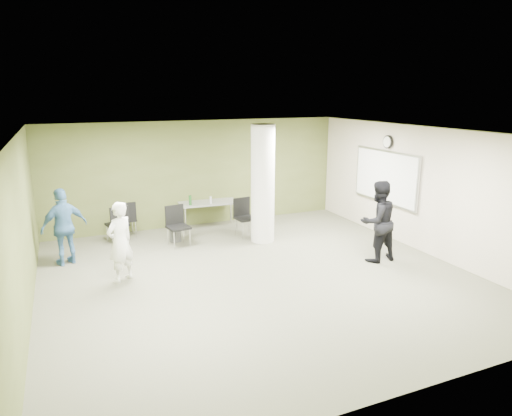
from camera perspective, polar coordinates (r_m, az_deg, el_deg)
name	(u,v)px	position (r m, az deg, el deg)	size (l,w,h in m)	color
floor	(258,276)	(9.05, 0.19, -8.54)	(8.00, 8.00, 0.00)	#555443
ceiling	(258,132)	(8.37, 0.21, 9.43)	(8.00, 8.00, 0.00)	white
wall_back	(198,174)	(12.29, -7.24, 4.30)	(8.00, 0.02, 2.80)	#545B2B
wall_left	(21,232)	(7.97, -27.28, -2.70)	(0.02, 8.00, 2.80)	#545B2B
wall_right_cream	(423,190)	(10.79, 20.10, 2.14)	(0.02, 8.00, 2.80)	beige
column	(263,184)	(10.78, 0.86, 3.00)	(0.56, 0.56, 2.80)	silver
whiteboard	(385,177)	(11.61, 15.85, 3.78)	(0.05, 2.30, 1.30)	silver
wall_clock	(388,142)	(11.49, 16.14, 7.94)	(0.06, 0.32, 0.32)	black
folding_table	(208,204)	(11.98, -5.99, 0.51)	(1.55, 0.74, 0.97)	gray
wastebasket	(175,235)	(11.22, -10.05, -3.29)	(0.28, 0.28, 0.33)	#4C4C4C
chair_back_left	(126,217)	(11.63, -15.90, -1.08)	(0.49, 0.49, 0.92)	black
chair_back_right	(118,222)	(11.23, -16.85, -1.65)	(0.56, 0.56, 0.93)	black
chair_table_left	(177,223)	(10.79, -9.87, -1.81)	(0.54, 0.54, 0.95)	black
chair_table_right	(244,214)	(11.39, -1.51, -0.74)	(0.52, 0.52, 0.95)	black
woman_white	(120,242)	(8.96, -16.62, -4.09)	(0.57, 0.37, 1.55)	white
man_black	(378,221)	(9.93, 14.99, -1.63)	(0.84, 0.66, 1.74)	black
man_blue	(64,227)	(10.22, -22.84, -2.18)	(0.95, 0.40, 1.62)	#3C6795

